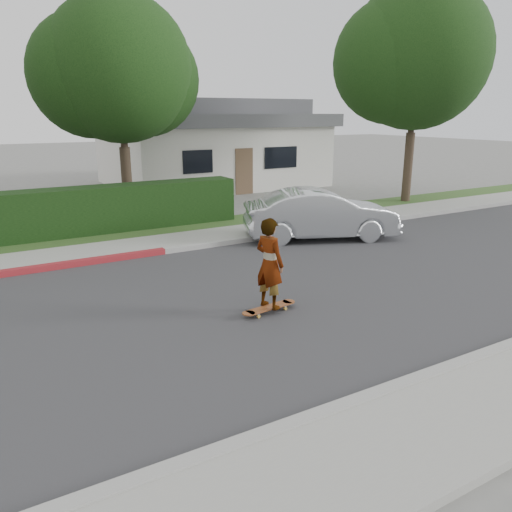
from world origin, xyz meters
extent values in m
plane|color=slate|center=(0.00, 0.00, 0.00)|extent=(120.00, 120.00, 0.00)
cube|color=#2D2D30|center=(0.00, 0.00, 0.01)|extent=(60.00, 8.00, 0.01)
cube|color=#9E9E99|center=(0.00, -4.10, 0.07)|extent=(60.00, 0.20, 0.15)
cube|color=gray|center=(0.00, -5.00, 0.06)|extent=(60.00, 1.60, 0.12)
cube|color=#9E9E99|center=(0.00, 4.10, 0.07)|extent=(60.00, 0.20, 0.15)
cube|color=gray|center=(0.00, 5.00, 0.06)|extent=(60.00, 1.60, 0.12)
cube|color=#2D4C1E|center=(0.00, 6.60, 0.05)|extent=(60.00, 1.60, 0.10)
cylinder|color=#33261C|center=(1.50, 9.00, 1.26)|extent=(0.36, 0.36, 2.52)
cylinder|color=#33261C|center=(1.50, 9.00, 3.15)|extent=(0.24, 0.24, 2.10)
sphere|color=black|center=(1.50, 9.00, 5.04)|extent=(4.80, 4.80, 4.80)
sphere|color=black|center=(0.70, 9.40, 4.84)|extent=(4.08, 4.08, 4.08)
sphere|color=black|center=(2.40, 9.30, 4.74)|extent=(3.84, 3.84, 3.84)
cylinder|color=#33261C|center=(12.50, 6.50, 1.44)|extent=(0.36, 0.36, 2.88)
cylinder|color=#33261C|center=(12.50, 6.50, 3.60)|extent=(0.24, 0.24, 2.40)
sphere|color=black|center=(12.50, 6.50, 5.76)|extent=(5.60, 5.60, 5.60)
sphere|color=black|center=(11.70, 6.90, 5.56)|extent=(4.76, 4.76, 4.76)
sphere|color=black|center=(13.40, 6.80, 5.46)|extent=(4.48, 4.48, 4.48)
cube|color=beige|center=(8.00, 16.00, 1.50)|extent=(10.00, 8.00, 3.00)
cube|color=#4C4C51|center=(8.00, 16.00, 3.30)|extent=(10.60, 8.60, 0.60)
cube|color=#4C4C51|center=(8.00, 16.00, 3.90)|extent=(8.40, 6.40, 0.80)
cube|color=black|center=(5.50, 11.98, 1.60)|extent=(1.40, 0.06, 1.00)
cube|color=black|center=(9.80, 11.98, 1.60)|extent=(1.80, 0.06, 1.00)
cube|color=brown|center=(7.80, 11.98, 1.05)|extent=(0.90, 0.06, 2.10)
cylinder|color=gold|center=(0.98, -0.96, 0.04)|extent=(0.07, 0.05, 0.06)
cylinder|color=gold|center=(0.96, -0.78, 0.04)|extent=(0.07, 0.05, 0.06)
cylinder|color=gold|center=(1.63, -0.88, 0.04)|extent=(0.07, 0.05, 0.06)
cylinder|color=gold|center=(1.60, -0.70, 0.04)|extent=(0.07, 0.05, 0.06)
cube|color=silver|center=(0.97, -0.87, 0.09)|extent=(0.08, 0.20, 0.03)
cube|color=silver|center=(1.61, -0.79, 0.09)|extent=(0.08, 0.20, 0.03)
cube|color=brown|center=(1.29, -0.83, 0.11)|extent=(0.99, 0.35, 0.02)
cylinder|color=brown|center=(0.81, -0.89, 0.11)|extent=(0.26, 0.26, 0.02)
cylinder|color=brown|center=(1.77, -0.77, 0.11)|extent=(0.26, 0.26, 0.02)
imported|color=white|center=(1.29, -0.83, 0.98)|extent=(0.57, 0.72, 1.72)
imported|color=silver|center=(5.66, 3.35, 0.74)|extent=(4.77, 3.16, 1.48)
camera|label=1|loc=(-3.33, -8.31, 3.66)|focal=35.00mm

